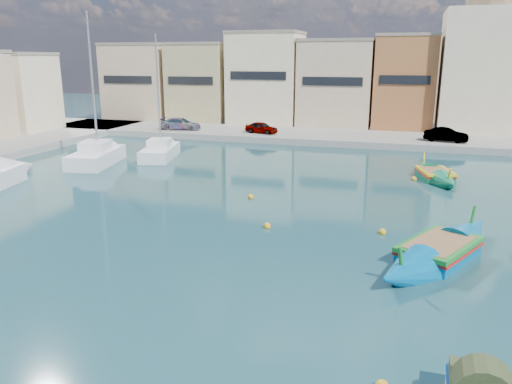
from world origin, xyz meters
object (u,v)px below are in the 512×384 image
at_px(yacht_midnorth, 106,154).
at_px(luzzu_green, 435,176).
at_px(church_block, 494,53).
at_px(luzzu_blue_south, 439,252).
at_px(yacht_north, 165,149).

bearing_deg(yacht_midnorth, luzzu_green, 1.71).
height_order(church_block, yacht_midnorth, church_block).
relative_size(luzzu_blue_south, yacht_north, 0.88).
bearing_deg(luzzu_green, church_block, 75.50).
relative_size(luzzu_green, yacht_midnorth, 0.61).
bearing_deg(yacht_midnorth, yacht_north, 45.20).
xyz_separation_m(luzzu_green, luzzu_blue_south, (-0.36, -14.59, 0.04)).
relative_size(luzzu_green, luzzu_blue_south, 0.80).
relative_size(luzzu_blue_south, yacht_midnorth, 0.76).
bearing_deg(yacht_midnorth, luzzu_blue_south, -29.15).
distance_m(luzzu_blue_south, yacht_midnorth, 28.42).
height_order(yacht_north, yacht_midnorth, yacht_midnorth).
distance_m(luzzu_green, yacht_north, 21.87).
bearing_deg(church_block, luzzu_blue_south, -99.43).
xyz_separation_m(church_block, luzzu_green, (-5.77, -22.31, -8.16)).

